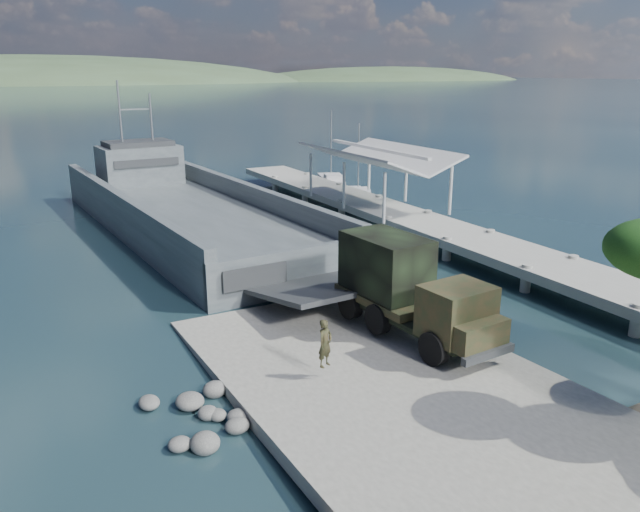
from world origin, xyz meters
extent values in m
plane|color=#182F39|center=(0.00, 0.00, 0.00)|extent=(1400.00, 1400.00, 0.00)
cube|color=gray|center=(0.00, -1.00, 0.25)|extent=(10.00, 18.00, 0.50)
cube|color=gray|center=(13.00, 18.00, 1.00)|extent=(4.00, 44.00, 0.50)
cube|color=#40494C|center=(0.26, 23.72, 0.45)|extent=(10.94, 30.44, 2.49)
cube|color=#40494C|center=(-3.92, 23.44, 2.29)|extent=(2.59, 29.88, 1.30)
cube|color=#40494C|center=(4.44, 24.00, 2.29)|extent=(2.59, 29.88, 1.30)
cube|color=#40494C|center=(1.25, 8.90, 1.00)|extent=(8.98, 1.00, 2.59)
cube|color=#40494C|center=(-0.40, 33.67, 3.19)|extent=(6.23, 4.38, 2.99)
cube|color=#2B2E30|center=(-0.40, 33.67, 4.89)|extent=(5.19, 3.52, 0.40)
cylinder|color=gray|center=(-1.60, 33.59, 7.18)|extent=(0.16, 0.16, 4.98)
cylinder|color=gray|center=(0.79, 33.75, 6.68)|extent=(0.16, 0.16, 3.99)
cylinder|color=black|center=(1.92, -0.99, 1.11)|extent=(0.52, 1.24, 1.21)
cylinder|color=black|center=(4.06, -0.81, 1.11)|extent=(0.52, 1.24, 1.21)
cylinder|color=black|center=(1.65, 2.18, 1.11)|extent=(0.52, 1.24, 1.21)
cylinder|color=black|center=(3.79, 2.35, 1.11)|extent=(0.52, 1.24, 1.21)
cylinder|color=black|center=(1.50, 4.03, 1.11)|extent=(0.52, 1.24, 1.21)
cylinder|color=black|center=(3.64, 4.21, 1.11)|extent=(0.52, 1.24, 1.21)
cube|color=black|center=(2.77, 1.71, 1.25)|extent=(2.64, 7.24, 0.23)
cube|color=#22321B|center=(2.98, -0.80, 2.23)|extent=(2.48, 2.05, 1.87)
cube|color=#22321B|center=(3.07, -1.92, 1.76)|extent=(2.21, 1.02, 0.93)
cube|color=#22321B|center=(2.66, 3.01, 1.57)|extent=(2.68, 4.47, 0.33)
cube|color=black|center=(2.65, 3.19, 2.93)|extent=(2.53, 3.72, 2.33)
cube|color=#2B2E30|center=(3.11, -2.38, 1.20)|extent=(2.34, 0.43, 0.28)
imported|color=#22321B|center=(-1.86, -0.01, 1.33)|extent=(0.71, 0.61, 1.65)
cube|color=#BABABA|center=(16.00, 27.29, 0.24)|extent=(3.16, 5.51, 0.87)
cube|color=#BABABA|center=(15.69, 26.38, 0.82)|extent=(1.77, 1.89, 0.58)
cylinder|color=gray|center=(16.00, 27.29, 3.37)|extent=(0.10, 0.10, 5.78)
cube|color=#BABABA|center=(17.26, 34.23, 0.26)|extent=(3.49, 6.06, 0.95)
cube|color=#BABABA|center=(16.91, 33.23, 0.90)|extent=(1.95, 2.08, 0.64)
cylinder|color=gray|center=(17.26, 34.23, 3.71)|extent=(0.11, 0.11, 6.35)
camera|label=1|loc=(-10.88, -16.66, 10.38)|focal=35.00mm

